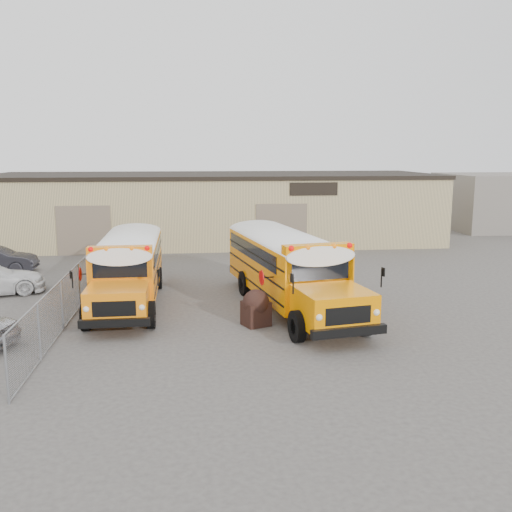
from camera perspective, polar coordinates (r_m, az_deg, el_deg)
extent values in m
plane|color=#484542|center=(20.82, -2.24, -6.87)|extent=(120.00, 120.00, 0.00)
cube|color=tan|center=(40.05, -4.19, 4.75)|extent=(30.00, 10.00, 4.50)
cube|color=black|center=(39.89, -4.24, 8.04)|extent=(30.20, 10.20, 0.25)
cube|color=black|center=(35.64, 5.80, 6.69)|extent=(3.00, 0.08, 0.80)
cube|color=#695E4A|center=(35.76, -16.83, 2.44)|extent=(3.20, 0.08, 3.00)
cube|color=#695E4A|center=(35.53, 2.57, 2.83)|extent=(3.20, 0.08, 3.00)
cylinder|color=gray|center=(15.54, -23.68, -10.38)|extent=(0.07, 0.07, 1.80)
cylinder|color=gray|center=(18.26, -20.87, -7.11)|extent=(0.07, 0.07, 1.80)
cylinder|color=gray|center=(21.06, -18.83, -4.69)|extent=(0.07, 0.07, 1.80)
cylinder|color=gray|center=(23.91, -17.27, -2.83)|extent=(0.07, 0.07, 1.80)
cylinder|color=gray|center=(26.79, -16.06, -1.37)|extent=(0.07, 0.07, 1.80)
cylinder|color=gray|center=(29.69, -15.08, -0.20)|extent=(0.07, 0.07, 1.80)
cylinder|color=gray|center=(32.61, -14.28, 0.77)|extent=(0.07, 0.07, 1.80)
cylinder|color=gray|center=(23.73, -17.39, -0.76)|extent=(0.05, 18.00, 0.05)
cylinder|color=gray|center=(24.11, -17.17, -4.80)|extent=(0.05, 18.00, 0.05)
cube|color=gray|center=(23.91, -17.27, -2.83)|extent=(0.02, 18.00, 1.70)
cube|color=gray|center=(50.77, 23.94, 5.02)|extent=(10.00, 8.00, 4.40)
cube|color=orange|center=(30.48, -11.53, 1.30)|extent=(2.50, 7.26, 1.95)
cube|color=orange|center=(25.99, -12.26, -1.24)|extent=(2.13, 2.13, 1.09)
cube|color=black|center=(26.86, -12.15, 1.25)|extent=(1.95, 0.09, 0.71)
cube|color=white|center=(30.32, -11.61, 3.39)|extent=(2.50, 7.34, 0.38)
cube|color=orange|center=(26.99, -12.15, 2.58)|extent=(2.34, 0.52, 0.34)
sphere|color=#E50705|center=(26.86, -14.33, 2.70)|extent=(0.19, 0.19, 0.19)
sphere|color=#E50705|center=(26.68, -10.07, 2.81)|extent=(0.19, 0.19, 0.19)
sphere|color=orange|center=(26.80, -13.16, 2.73)|extent=(0.19, 0.19, 0.19)
sphere|color=orange|center=(26.72, -11.24, 2.78)|extent=(0.19, 0.19, 0.19)
cube|color=black|center=(24.99, -12.45, -2.73)|extent=(2.33, 0.25, 0.27)
cube|color=black|center=(34.22, -11.02, 0.85)|extent=(2.33, 0.23, 0.27)
cube|color=black|center=(30.49, -11.53, 1.17)|extent=(2.54, 7.12, 0.06)
cube|color=black|center=(30.68, -11.53, 2.40)|extent=(2.51, 6.12, 0.59)
cylinder|color=black|center=(26.33, -14.65, -2.41)|extent=(0.28, 0.99, 0.99)
cylinder|color=black|center=(26.12, -9.73, -2.32)|extent=(0.28, 0.99, 0.99)
cylinder|color=black|center=(32.16, -13.28, -0.05)|extent=(0.28, 0.99, 0.99)
cylinder|color=black|center=(31.99, -9.26, 0.04)|extent=(0.28, 0.99, 0.99)
cylinder|color=#BF0505|center=(28.21, -15.19, 0.67)|extent=(0.04, 0.53, 0.53)
cube|color=orange|center=(29.31, -1.26, 1.40)|extent=(3.96, 8.17, 2.11)
cube|color=orange|center=(24.64, 1.84, -1.43)|extent=(2.64, 2.64, 1.19)
cube|color=black|center=(25.53, 1.04, 1.40)|extent=(2.09, 0.45, 0.77)
cube|color=white|center=(29.15, -1.27, 3.75)|extent=(3.97, 8.25, 0.41)
cube|color=orange|center=(25.66, 0.88, 2.91)|extent=(2.58, 0.97, 0.37)
sphere|color=#E50705|center=(25.12, -1.31, 3.03)|extent=(0.21, 0.21, 0.21)
sphere|color=#E50705|center=(25.77, 3.34, 3.21)|extent=(0.21, 0.21, 0.21)
sphere|color=orange|center=(25.28, -0.01, 3.08)|extent=(0.21, 0.21, 0.21)
sphere|color=orange|center=(25.57, 2.09, 3.16)|extent=(0.21, 0.21, 0.21)
cube|color=black|center=(23.62, 2.77, -3.12)|extent=(2.52, 0.68, 0.29)
cube|color=black|center=(33.27, -3.07, 0.84)|extent=(2.52, 0.66, 0.29)
cube|color=black|center=(29.33, -1.26, 1.25)|extent=(3.97, 8.02, 0.06)
cube|color=black|center=(29.52, -1.43, 2.63)|extent=(3.76, 6.96, 0.64)
cylinder|color=black|center=(24.53, -0.97, -2.90)|extent=(0.48, 1.11, 1.07)
cylinder|color=black|center=(25.28, 4.39, -2.53)|extent=(0.48, 1.11, 1.07)
cylinder|color=black|center=(30.71, -4.24, -0.21)|extent=(0.48, 1.11, 1.07)
cylinder|color=black|center=(31.31, 0.15, 0.02)|extent=(0.48, 1.11, 1.07)
cylinder|color=#BF0505|center=(26.31, -3.41, 0.63)|extent=(0.14, 0.57, 0.58)
cube|color=black|center=(20.61, 0.00, -5.77)|extent=(1.12, 1.08, 0.88)
sphere|color=black|center=(20.50, 0.00, -4.70)|extent=(0.97, 0.97, 0.97)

